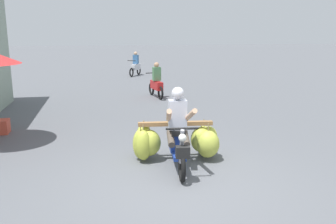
{
  "coord_description": "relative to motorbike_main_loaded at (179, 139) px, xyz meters",
  "views": [
    {
      "loc": [
        -1.29,
        -5.69,
        2.61
      ],
      "look_at": [
        0.14,
        1.71,
        0.9
      ],
      "focal_mm": 38.61,
      "sensor_mm": 36.0,
      "label": 1
    }
  ],
  "objects": [
    {
      "name": "ground_plane",
      "position": [
        -0.24,
        -1.1,
        -0.46
      ],
      "size": [
        120.0,
        120.0,
        0.0
      ],
      "primitive_type": "plane",
      "color": "#56595E"
    },
    {
      "name": "motorbike_main_loaded",
      "position": [
        0.0,
        0.0,
        0.0
      ],
      "size": [
        1.8,
        1.86,
        1.58
      ],
      "color": "black",
      "rests_on": "ground"
    },
    {
      "name": "motorbike_distant_ahead_left",
      "position": [
        0.63,
        14.45,
        0.1
      ],
      "size": [
        0.89,
        1.46,
        1.4
      ],
      "color": "black",
      "rests_on": "ground"
    },
    {
      "name": "motorbike_distant_ahead_right",
      "position": [
        0.7,
        7.15,
        0.1
      ],
      "size": [
        0.55,
        1.61,
        1.4
      ],
      "color": "black",
      "rests_on": "ground"
    }
  ]
}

